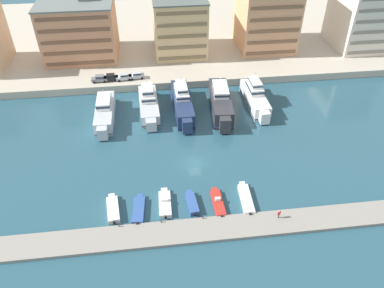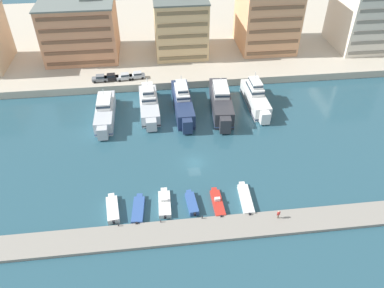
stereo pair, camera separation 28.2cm
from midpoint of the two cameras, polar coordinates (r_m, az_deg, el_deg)
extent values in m
plane|color=#285160|center=(75.92, 0.28, -2.87)|extent=(400.00, 400.00, 0.00)
cube|color=#BCB29E|center=(131.12, -3.41, 16.39)|extent=(180.00, 70.00, 2.02)
cube|color=gray|center=(63.85, 2.27, -12.90)|extent=(120.00, 4.99, 0.58)
cube|color=silver|center=(89.92, -13.21, 4.67)|extent=(4.06, 14.50, 3.20)
cube|color=silver|center=(83.23, -13.58, 1.62)|extent=(2.20, 2.00, 2.72)
cube|color=#334C7F|center=(90.48, -13.11, 4.12)|extent=(4.10, 14.64, 0.24)
cube|color=white|center=(89.54, -13.38, 6.34)|extent=(3.13, 6.10, 1.67)
cube|color=#233342|center=(89.46, -13.40, 6.43)|extent=(3.18, 6.16, 0.60)
cylinder|color=silver|center=(89.44, -13.51, 7.59)|extent=(0.16, 0.16, 1.80)
cube|color=silver|center=(96.77, -12.85, 6.83)|extent=(3.39, 0.92, 0.20)
cube|color=silver|center=(91.07, -6.69, 5.87)|extent=(4.77, 14.69, 2.93)
cube|color=silver|center=(84.17, -6.34, 2.93)|extent=(2.43, 2.22, 2.49)
cube|color=black|center=(91.58, -6.65, 5.37)|extent=(4.82, 14.84, 0.24)
cube|color=white|center=(90.82, -6.84, 7.43)|extent=(3.55, 6.22, 1.56)
cube|color=#233342|center=(90.74, -6.85, 7.51)|extent=(3.59, 6.28, 0.56)
cube|color=white|center=(90.06, -6.91, 8.25)|extent=(2.77, 4.85, 1.46)
cube|color=#233342|center=(89.99, -6.92, 8.33)|extent=(2.80, 4.90, 0.53)
cylinder|color=silver|center=(90.06, -7.02, 9.44)|extent=(0.16, 0.16, 1.80)
cube|color=silver|center=(98.01, -6.95, 7.94)|extent=(3.67, 1.02, 0.20)
cube|color=navy|center=(90.30, -1.58, 6.15)|extent=(4.19, 16.93, 3.77)
cube|color=navy|center=(82.56, -0.84, 2.78)|extent=(2.20, 2.00, 3.21)
cube|color=#192347|center=(90.96, -1.57, 5.49)|extent=(4.24, 17.10, 0.24)
cube|color=white|center=(90.03, -1.70, 7.95)|extent=(3.18, 7.13, 1.36)
cube|color=#233342|center=(89.97, -1.70, 8.03)|extent=(3.22, 7.20, 0.49)
cube|color=white|center=(89.37, -1.72, 8.68)|extent=(2.48, 5.56, 1.27)
cube|color=#233342|center=(89.31, -1.72, 8.75)|extent=(2.51, 5.62, 0.46)
cylinder|color=silver|center=(89.55, -1.81, 9.87)|extent=(0.16, 0.16, 1.80)
cube|color=navy|center=(98.31, -2.17, 8.47)|extent=(3.36, 0.95, 0.20)
cube|color=#333338|center=(90.72, 4.28, 6.34)|extent=(5.63, 17.02, 4.10)
cube|color=#333338|center=(82.95, 4.97, 2.96)|extent=(2.57, 2.37, 3.49)
cube|color=#334C7F|center=(91.43, 4.24, 5.63)|extent=(5.68, 17.19, 0.24)
cube|color=white|center=(90.31, 4.28, 8.30)|extent=(3.94, 7.27, 1.62)
cube|color=#233342|center=(90.23, 4.29, 8.38)|extent=(3.99, 7.34, 0.58)
cylinder|color=silver|center=(90.38, 4.26, 9.57)|extent=(0.16, 0.16, 1.80)
cube|color=#333338|center=(98.70, 3.71, 8.61)|extent=(3.79, 1.18, 0.20)
cube|color=white|center=(93.81, 9.45, 6.78)|extent=(4.20, 14.66, 3.31)
cube|color=white|center=(87.29, 10.89, 4.02)|extent=(2.18, 1.99, 2.82)
cube|color=#192347|center=(94.37, 9.38, 6.23)|extent=(4.24, 14.81, 0.24)
cube|color=white|center=(93.44, 9.43, 8.44)|extent=(3.16, 6.19, 1.69)
cube|color=#233342|center=(93.36, 9.44, 8.53)|extent=(3.20, 6.25, 0.61)
cube|color=white|center=(92.73, 9.52, 9.22)|extent=(2.47, 4.83, 1.23)
cube|color=#233342|center=(92.68, 9.53, 9.28)|extent=(2.50, 4.88, 0.44)
cylinder|color=silver|center=(92.79, 9.46, 10.31)|extent=(0.16, 0.16, 1.80)
cube|color=white|center=(100.54, 8.21, 8.73)|extent=(3.32, 0.97, 0.20)
cube|color=white|center=(67.69, -12.05, -9.81)|extent=(2.62, 5.82, 1.06)
cube|color=white|center=(69.91, -12.24, -7.89)|extent=(1.19, 1.02, 0.90)
cube|color=black|center=(65.58, -11.89, -11.64)|extent=(0.39, 0.32, 0.60)
cube|color=#33569E|center=(66.96, -8.26, -10.00)|extent=(2.42, 5.96, 0.88)
cube|color=#33569E|center=(69.18, -8.04, -7.96)|extent=(1.13, 0.96, 0.75)
cube|color=black|center=(64.85, -8.48, -11.95)|extent=(0.38, 0.31, 0.60)
cube|color=white|center=(67.40, -4.26, -9.17)|extent=(2.26, 5.88, 0.91)
cube|color=white|center=(69.70, -4.37, -7.15)|extent=(1.19, 0.98, 0.77)
cube|color=silver|center=(67.18, -4.30, -8.49)|extent=(1.18, 0.63, 0.51)
cube|color=#283847|center=(67.31, -4.32, -8.27)|extent=(1.06, 0.11, 0.30)
cube|color=black|center=(65.23, -4.16, -11.08)|extent=(0.37, 0.29, 0.60)
cube|color=#33569E|center=(67.24, -0.08, -9.09)|extent=(2.02, 4.98, 1.03)
cube|color=#33569E|center=(69.09, -0.55, -7.44)|extent=(0.95, 0.80, 0.88)
cube|color=black|center=(65.43, 0.39, -10.66)|extent=(0.38, 0.31, 0.60)
cube|color=red|center=(67.61, 3.87, -9.03)|extent=(1.90, 6.10, 0.77)
cube|color=red|center=(69.88, 3.32, -7.01)|extent=(0.98, 0.81, 0.65)
cube|color=silver|center=(67.42, 3.82, -8.37)|extent=(0.98, 0.62, 0.57)
cube|color=#283847|center=(67.55, 3.78, -8.15)|extent=(0.88, 0.10, 0.34)
cube|color=black|center=(65.43, 4.44, -10.99)|extent=(0.37, 0.29, 0.60)
cube|color=white|center=(68.69, 8.13, -8.36)|extent=(2.16, 6.99, 0.93)
cube|color=white|center=(71.29, 7.54, -6.13)|extent=(1.07, 0.89, 0.79)
cube|color=black|center=(66.22, 8.75, -10.55)|extent=(0.37, 0.29, 0.60)
cube|color=slate|center=(101.91, -14.00, 9.56)|extent=(4.12, 1.76, 0.80)
cube|color=slate|center=(101.55, -13.98, 9.93)|extent=(2.12, 1.59, 0.68)
cube|color=#1E2833|center=(101.55, -13.98, 9.93)|extent=(2.08, 1.60, 0.37)
cylinder|color=black|center=(101.53, -14.76, 9.05)|extent=(0.64, 0.23, 0.64)
cylinder|color=black|center=(103.02, -14.69, 9.51)|extent=(0.64, 0.23, 0.64)
cylinder|color=black|center=(101.20, -13.23, 9.21)|extent=(0.64, 0.23, 0.64)
cylinder|color=black|center=(102.69, -13.19, 9.67)|extent=(0.64, 0.23, 0.64)
cube|color=black|center=(101.81, -12.44, 9.78)|extent=(4.13, 1.78, 0.80)
cube|color=black|center=(101.45, -12.41, 10.15)|extent=(2.13, 1.60, 0.68)
cube|color=#1E2833|center=(101.45, -12.41, 10.15)|extent=(2.09, 1.62, 0.37)
cylinder|color=black|center=(101.38, -13.19, 9.27)|extent=(0.64, 0.23, 0.64)
cylinder|color=black|center=(102.87, -13.15, 9.73)|extent=(0.64, 0.23, 0.64)
cylinder|color=black|center=(101.14, -11.66, 9.43)|extent=(0.64, 0.23, 0.64)
cylinder|color=black|center=(102.63, -11.64, 9.89)|extent=(0.64, 0.23, 0.64)
cube|color=#B7BCC1|center=(101.42, -10.42, 9.94)|extent=(4.25, 2.12, 0.80)
cube|color=#B7BCC1|center=(101.07, -10.38, 10.32)|extent=(2.25, 1.77, 0.68)
cube|color=#1E2833|center=(101.07, -10.38, 10.32)|extent=(2.21, 1.78, 0.37)
cylinder|color=black|center=(100.84, -11.12, 9.41)|extent=(0.66, 0.29, 0.64)
cylinder|color=black|center=(102.34, -11.19, 9.86)|extent=(0.66, 0.29, 0.64)
cylinder|color=black|center=(100.89, -9.58, 9.62)|extent=(0.66, 0.29, 0.64)
cylinder|color=black|center=(102.39, -9.67, 10.07)|extent=(0.66, 0.29, 0.64)
cube|color=#B7BCC1|center=(101.60, -8.53, 10.21)|extent=(4.23, 2.06, 0.80)
cube|color=#B7BCC1|center=(101.26, -8.48, 10.59)|extent=(2.23, 1.74, 0.68)
cube|color=#1E2833|center=(101.26, -8.48, 10.59)|extent=(2.19, 1.75, 0.37)
cylinder|color=black|center=(100.99, -9.23, 9.70)|extent=(0.66, 0.28, 0.64)
cylinder|color=black|center=(102.49, -9.31, 10.14)|extent=(0.66, 0.28, 0.64)
cylinder|color=black|center=(101.10, -7.69, 9.89)|extent=(0.66, 0.28, 0.64)
cylinder|color=black|center=(102.60, -7.79, 10.33)|extent=(0.66, 0.28, 0.64)
cube|color=tan|center=(115.26, -16.78, 16.38)|extent=(19.96, 17.24, 15.44)
cube|color=brown|center=(109.75, -16.69, 11.72)|extent=(18.36, 0.24, 0.90)
cube|color=brown|center=(108.48, -16.99, 13.17)|extent=(18.36, 0.24, 0.90)
cube|color=brown|center=(107.28, -17.30, 14.65)|extent=(18.36, 0.24, 0.90)
cube|color=brown|center=(106.16, -17.62, 16.16)|extent=(18.36, 0.24, 0.90)
cube|color=brown|center=(105.11, -17.95, 17.70)|extent=(18.36, 0.24, 0.90)
cube|color=slate|center=(112.73, -17.55, 20.08)|extent=(20.36, 17.58, 0.40)
cube|color=#E0BC84|center=(113.20, -2.00, 17.60)|extent=(14.65, 15.81, 15.72)
cube|color=#7B6748|center=(108.33, -1.52, 13.00)|extent=(13.47, 0.24, 0.90)
cube|color=#7B6748|center=(107.02, -1.55, 14.52)|extent=(13.47, 0.24, 0.90)
cube|color=#7B6748|center=(105.78, -1.58, 16.08)|extent=(13.47, 0.24, 0.90)
cube|color=#7B6748|center=(104.63, -1.61, 17.67)|extent=(13.47, 0.24, 0.90)
cube|color=#7B6748|center=(103.55, -1.64, 19.29)|extent=(13.47, 0.24, 0.90)
cube|color=tan|center=(117.70, 11.25, 19.55)|extent=(15.85, 17.22, 22.60)
cube|color=brown|center=(113.52, 11.87, 13.46)|extent=(14.58, 0.24, 0.90)
cube|color=brown|center=(112.23, 12.08, 14.95)|extent=(14.58, 0.24, 0.90)
cube|color=brown|center=(111.03, 12.31, 16.47)|extent=(14.58, 0.24, 0.90)
cube|color=brown|center=(109.90, 12.55, 18.03)|extent=(14.58, 0.24, 0.90)
cube|color=brown|center=(108.86, 12.79, 19.61)|extent=(14.58, 0.24, 0.90)
cube|color=silver|center=(127.46, 24.36, 17.41)|extent=(14.41, 17.60, 18.15)
cube|color=gray|center=(123.00, 25.26, 12.55)|extent=(13.26, 0.24, 0.90)
cube|color=gray|center=(121.89, 25.65, 13.81)|extent=(13.26, 0.24, 0.90)
cube|color=gray|center=(120.84, 26.05, 15.09)|extent=(13.26, 0.24, 0.90)
cube|color=gray|center=(119.86, 26.46, 16.40)|extent=(13.26, 0.24, 0.90)
cube|color=gray|center=(118.95, 26.89, 17.72)|extent=(13.26, 0.24, 0.90)
cylinder|color=#7A6B56|center=(66.40, 12.98, -10.61)|extent=(0.14, 0.14, 0.85)
cylinder|color=#7A6B56|center=(66.31, 12.86, -10.66)|extent=(0.14, 0.14, 0.85)
cube|color=red|center=(65.80, 13.01, -10.20)|extent=(0.52, 0.40, 0.65)
cylinder|color=red|center=(65.98, 13.20, -10.13)|extent=(0.10, 0.10, 0.65)
cylinder|color=red|center=(65.69, 12.81, -10.34)|extent=(0.10, 0.10, 0.65)
sphere|color=beige|center=(65.47, 13.07, -9.95)|extent=(0.24, 0.24, 0.24)
cylinder|color=#2D2D33|center=(64.87, -11.21, -12.07)|extent=(0.18, 0.18, 0.45)
sphere|color=#2D2D33|center=(64.65, -11.24, -11.91)|extent=(0.20, 0.20, 0.20)
cylinder|color=#2D2D33|center=(64.45, -4.85, -11.67)|extent=(0.18, 0.18, 0.45)
sphere|color=#2D2D33|center=(64.23, -4.86, -11.51)|extent=(0.20, 0.20, 0.20)
cylinder|color=#2D2D33|center=(64.80, 1.50, -11.13)|extent=(0.18, 0.18, 0.45)
sphere|color=#2D2D33|center=(64.58, 1.51, -10.96)|extent=(0.20, 0.20, 0.20)
camera|label=1|loc=(0.14, -90.11, -0.08)|focal=35.00mm
camera|label=2|loc=(0.14, 89.89, 0.08)|focal=35.00mm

